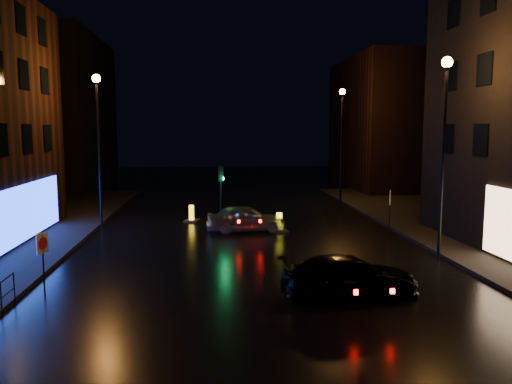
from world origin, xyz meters
TOP-DOWN VIEW (x-y plane):
  - ground at (0.00, 0.00)m, footprint 120.00×120.00m
  - building_far_left at (-16.00, 35.00)m, footprint 8.00×16.00m
  - building_far_right at (15.00, 32.00)m, footprint 8.00×14.00m
  - street_lamp_lfar at (-7.80, 14.00)m, footprint 0.44×0.44m
  - street_lamp_rnear at (7.80, 6.00)m, footprint 0.44×0.44m
  - street_lamp_rfar at (7.80, 22.00)m, footprint 0.44×0.44m
  - traffic_signal at (-1.20, 14.00)m, footprint 1.40×2.40m
  - silver_hatchback at (0.08, 12.45)m, footprint 4.26×1.89m
  - dark_sedan at (2.72, 1.69)m, footprint 4.72×2.32m
  - bollard_near at (1.88, 12.35)m, footprint 0.97×1.27m
  - bollard_far at (-2.92, 15.67)m, footprint 1.01×1.27m
  - road_sign_left at (-7.33, 2.76)m, footprint 0.25×0.48m
  - road_sign_right at (7.65, 11.43)m, footprint 0.26×0.52m

SIDE VIEW (x-z plane):
  - ground at x=0.00m, z-range 0.00..0.00m
  - bollard_far at x=-2.92m, z-range -0.28..0.70m
  - bollard_near at x=1.88m, z-range -0.28..0.72m
  - traffic_signal at x=-1.20m, z-range -1.22..2.23m
  - dark_sedan at x=2.72m, z-range 0.00..1.32m
  - silver_hatchback at x=0.08m, z-range 0.00..1.43m
  - road_sign_left at x=-7.33m, z-range 0.52..2.59m
  - road_sign_right at x=7.65m, z-range 0.56..2.80m
  - street_lamp_lfar at x=-7.80m, z-range 1.38..9.75m
  - street_lamp_rnear at x=7.80m, z-range 1.38..9.75m
  - street_lamp_rfar at x=7.80m, z-range 1.38..9.75m
  - building_far_right at x=15.00m, z-range 0.00..12.00m
  - building_far_left at x=-16.00m, z-range 0.00..14.00m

